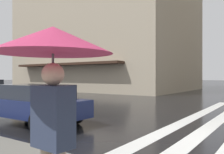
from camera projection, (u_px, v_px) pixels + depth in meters
name	position (u px, v px, depth m)	size (l,w,h in m)	color
ground_plane	(194.00, 140.00, 6.41)	(220.00, 220.00, 0.00)	black
haussmann_block_mid	(109.00, 18.00, 32.72)	(16.70, 20.59, 19.78)	tan
car_navy	(34.00, 103.00, 8.60)	(1.85, 4.10, 1.41)	navy
pedestrian_approaching_kerb	(53.00, 60.00, 2.34)	(1.17, 1.17, 2.03)	#2D3851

